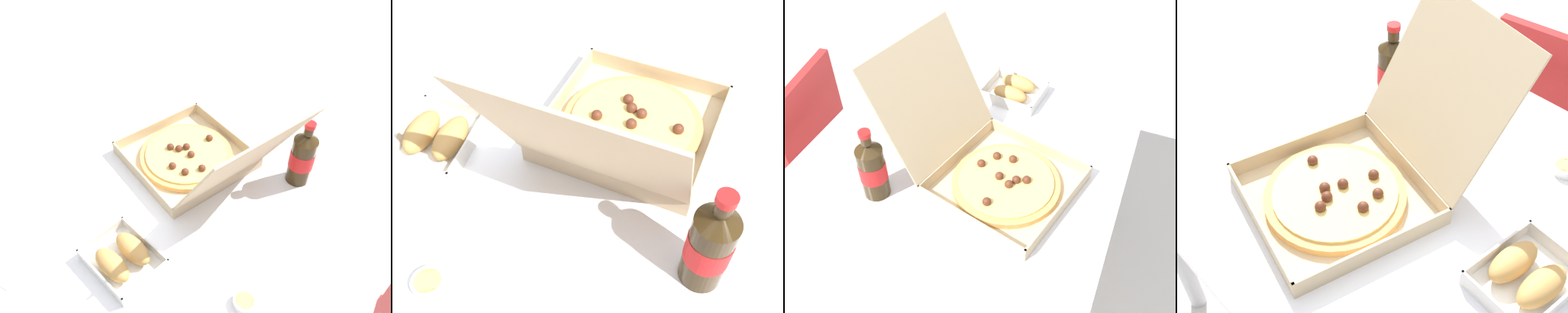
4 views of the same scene
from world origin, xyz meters
TOP-DOWN VIEW (x-y plane):
  - ground_plane at (0.00, 0.00)m, footprint 10.00×10.00m
  - dining_table at (0.00, 0.00)m, footprint 1.23×0.92m
  - chair at (-0.03, 0.70)m, footprint 0.46×0.46m
  - pizza_box_open at (-0.06, -0.11)m, footprint 0.46×0.58m
  - bread_side_box at (0.32, -0.03)m, footprint 0.17×0.20m
  - cola_bottle at (-0.23, 0.17)m, footprint 0.07×0.07m
  - paper_menu at (0.46, -0.29)m, footprint 0.23×0.19m
  - dipping_sauce_cup at (0.21, 0.27)m, footprint 0.06×0.06m

SIDE VIEW (x-z plane):
  - ground_plane at x=0.00m, z-range 0.00..0.00m
  - chair at x=-0.03m, z-range 0.06..0.89m
  - dining_table at x=0.00m, z-range 0.28..1.00m
  - paper_menu at x=0.46m, z-range 0.71..0.72m
  - dipping_sauce_cup at x=0.21m, z-range 0.72..0.74m
  - bread_side_box at x=0.32m, z-range 0.71..0.77m
  - pizza_box_open at x=-0.06m, z-range 0.59..0.94m
  - cola_bottle at x=-0.23m, z-range 0.70..0.92m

